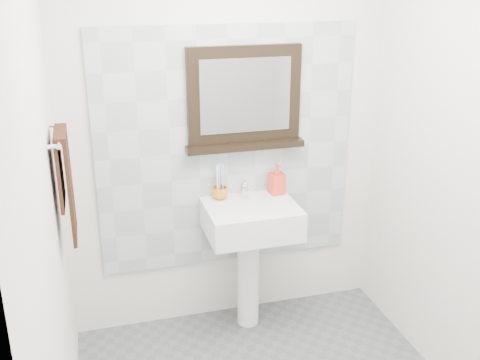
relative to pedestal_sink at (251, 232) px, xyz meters
name	(u,v)px	position (x,y,z in m)	size (l,w,h in m)	color
back_wall	(227,133)	(-0.09, 0.23, 0.57)	(2.00, 0.01, 2.50)	silver
front_wall	(439,356)	(-0.09, -1.97, 0.57)	(2.00, 0.01, 2.50)	silver
left_wall	(48,226)	(-1.09, -0.87, 0.57)	(0.01, 2.20, 2.50)	silver
splashback	(227,150)	(-0.09, 0.21, 0.47)	(1.60, 0.02, 1.50)	#B1BBC0
pedestal_sink	(251,232)	(0.00, 0.00, 0.00)	(0.55, 0.44, 0.96)	white
toothbrush_cup	(220,193)	(-0.16, 0.14, 0.22)	(0.10, 0.10, 0.08)	orange
toothbrushes	(220,180)	(-0.15, 0.14, 0.31)	(0.05, 0.04, 0.21)	white
soap_dispenser	(277,179)	(0.21, 0.13, 0.28)	(0.09, 0.09, 0.20)	red
framed_mirror	(244,100)	(0.01, 0.19, 0.78)	(0.73, 0.11, 0.62)	black
towel_bar	(59,135)	(-1.04, -0.29, 0.78)	(0.07, 0.40, 0.03)	silver
hand_towel	(65,177)	(-1.03, -0.29, 0.57)	(0.06, 0.30, 0.55)	black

